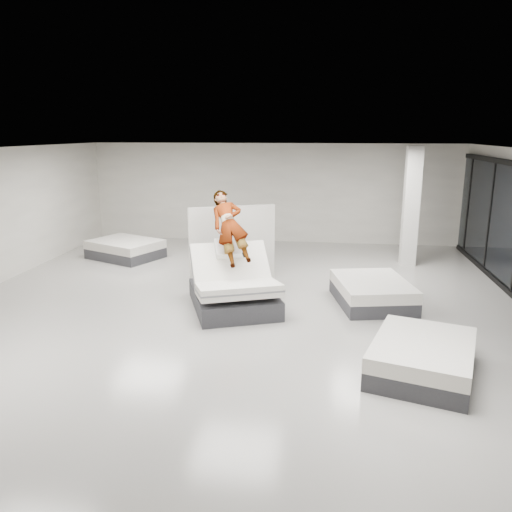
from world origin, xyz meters
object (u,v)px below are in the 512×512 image
remote (244,255)px  divider_panel (233,246)px  person (230,241)px  column (411,207)px  flat_bed_right_near (422,358)px  flat_bed_right_far (372,292)px  flat_bed_left_far (125,249)px  hero_bed (234,289)px

remote → divider_panel: size_ratio=0.07×
person → column: 5.68m
flat_bed_right_near → remote: bearing=141.1°
flat_bed_right_far → flat_bed_left_far: 7.39m
flat_bed_right_far → column: 3.90m
remote → flat_bed_left_far: 5.55m
remote → column: column is taller
hero_bed → remote: hero_bed is taller
remote → column: bearing=24.5°
flat_bed_right_far → hero_bed: bearing=-167.1°
flat_bed_left_far → column: 8.08m
hero_bed → divider_panel: (-0.33, 1.66, 0.53)m
remote → flat_bed_right_far: 2.85m
hero_bed → flat_bed_left_far: hero_bed is taller
flat_bed_right_near → column: size_ratio=0.69×
person → flat_bed_right_far: size_ratio=0.83×
flat_bed_right_far → column: size_ratio=0.67×
person → column: bearing=20.4°
person → divider_panel: (-0.20, 1.35, -0.41)m
flat_bed_right_far → person: bearing=-173.4°
flat_bed_right_far → flat_bed_left_far: (-6.73, 3.07, 0.00)m
person → remote: (0.33, -0.24, -0.23)m
hero_bed → flat_bed_left_far: size_ratio=1.11×
remote → flat_bed_right_far: (2.65, 0.59, -0.86)m
divider_panel → person: bearing=-106.4°
divider_panel → flat_bed_left_far: divider_panel is taller
hero_bed → flat_bed_right_near: size_ratio=1.17×
divider_panel → flat_bed_right_far: size_ratio=0.97×
flat_bed_right_far → column: (1.24, 3.44, 1.34)m
remote → flat_bed_left_far: size_ratio=0.06×
remote → flat_bed_left_far: remote is taller
remote → divider_panel: 1.69m
flat_bed_right_near → flat_bed_left_far: size_ratio=0.95×
divider_panel → flat_bed_right_near: (3.67, -4.12, -0.68)m
divider_panel → flat_bed_right_far: (3.19, -1.01, -0.68)m
hero_bed → flat_bed_right_far: size_ratio=1.20×
person → flat_bed_left_far: (-3.74, 3.42, -1.09)m
divider_panel → column: bearing=3.9°
flat_bed_left_far → flat_bed_right_far: bearing=-24.5°
flat_bed_left_far → flat_bed_right_near: bearing=-40.7°
person → divider_panel: 1.43m
person → divider_panel: size_ratio=0.86×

